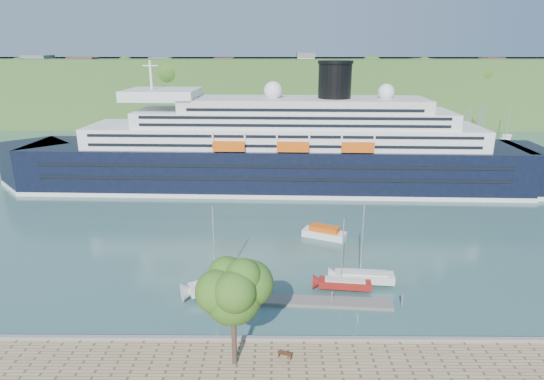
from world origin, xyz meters
The scene contains 11 objects.
ground centered at (0.00, 0.00, 0.00)m, with size 400.00×400.00×0.00m, color #2B4D49.
far_hillside centered at (0.00, 145.00, 12.00)m, with size 400.00×50.00×24.00m, color #355E25.
quay_coping centered at (0.00, -0.20, 1.15)m, with size 220.00×0.50×0.30m, color slate.
cruise_ship centered at (-1.71, 53.21, 12.80)m, with size 114.03×16.60×25.61m, color black, non-canonical shape.
park_bench centered at (-0.29, -2.83, 1.43)m, with size 1.35×0.55×0.87m, color #492414, non-canonical shape.
promenade_tree centered at (-4.79, -3.57, 6.52)m, with size 6.66×6.66×11.04m, color #2B6019, non-canonical shape.
floating_pontoon centered at (3.30, 8.05, 0.19)m, with size 17.53×2.14×0.39m, color #68635D, non-canonical shape.
sailboat_white_near centered at (-7.70, 10.25, 5.23)m, with size 8.10×2.25×10.46m, color silver, non-canonical shape.
sailboat_red centered at (7.12, 10.96, 4.40)m, with size 6.81×1.89×8.79m, color maroon, non-canonical shape.
sailboat_white_far centered at (9.70, 12.37, 5.08)m, with size 7.86×2.18×10.15m, color silver, non-canonical shape.
tender_launch centered at (6.30, 26.91, 0.92)m, with size 6.65×2.28×1.84m, color #D6510C, non-canonical shape.
Camera 1 is at (-1.22, -37.50, 27.79)m, focal length 30.00 mm.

